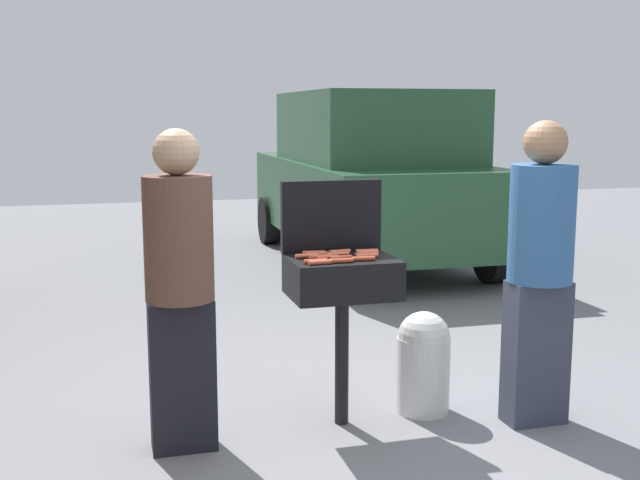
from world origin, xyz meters
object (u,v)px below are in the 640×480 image
at_px(hot_dog_9, 327,258).
at_px(hot_dog_12, 368,253).
at_px(hot_dog_4, 366,254).
at_px(hot_dog_8, 340,252).
at_px(hot_dog_5, 314,253).
at_px(hot_dog_10, 363,259).
at_px(hot_dog_6, 367,251).
at_px(hot_dog_15, 315,261).
at_px(propane_tank, 423,360).
at_px(hot_dog_14, 341,261).
at_px(hot_dog_11, 320,257).
at_px(person_right, 540,263).
at_px(bbq_grill, 342,284).
at_px(hot_dog_0, 306,256).
at_px(hot_dog_13, 338,254).
at_px(hot_dog_1, 320,262).
at_px(person_left, 180,280).
at_px(hot_dog_3, 317,254).
at_px(parked_minivan, 369,177).
at_px(hot_dog_7, 341,258).
at_px(hot_dog_2, 367,256).

xyz_separation_m(hot_dog_9, hot_dog_12, (0.26, 0.08, 0.00)).
distance_m(hot_dog_4, hot_dog_8, 0.17).
distance_m(hot_dog_5, hot_dog_10, 0.33).
distance_m(hot_dog_6, hot_dog_15, 0.43).
bearing_deg(propane_tank, hot_dog_14, -162.22).
height_order(hot_dog_10, hot_dog_15, same).
xyz_separation_m(hot_dog_11, person_right, (1.22, -0.28, -0.04)).
bearing_deg(bbq_grill, hot_dog_4, 3.11).
relative_size(hot_dog_0, person_right, 0.07).
bearing_deg(hot_dog_10, hot_dog_13, 119.32).
xyz_separation_m(hot_dog_1, hot_dog_12, (0.34, 0.20, 0.00)).
bearing_deg(person_right, person_left, 9.37).
bearing_deg(hot_dog_6, hot_dog_0, -172.43).
height_order(bbq_grill, hot_dog_3, hot_dog_3).
relative_size(hot_dog_1, hot_dog_6, 1.00).
bearing_deg(hot_dog_9, person_right, -12.04).
height_order(hot_dog_6, person_left, person_left).
distance_m(hot_dog_1, hot_dog_9, 0.15).
bearing_deg(parked_minivan, hot_dog_0, 67.73).
distance_m(bbq_grill, hot_dog_1, 0.28).
relative_size(hot_dog_6, hot_dog_7, 1.00).
height_order(hot_dog_0, hot_dog_4, same).
bearing_deg(hot_dog_15, hot_dog_14, -10.73).
xyz_separation_m(hot_dog_12, hot_dog_15, (-0.36, -0.16, 0.00)).
relative_size(hot_dog_4, hot_dog_11, 1.00).
height_order(hot_dog_11, person_right, person_right).
relative_size(hot_dog_3, hot_dog_15, 1.00).
height_order(hot_dog_4, hot_dog_10, same).
xyz_separation_m(hot_dog_0, hot_dog_1, (0.02, -0.21, 0.00)).
bearing_deg(person_left, hot_dog_3, 22.74).
distance_m(hot_dog_8, propane_tank, 0.84).
distance_m(hot_dog_11, hot_dog_12, 0.30).
relative_size(hot_dog_3, hot_dog_9, 1.00).
height_order(hot_dog_2, hot_dog_10, same).
height_order(hot_dog_9, hot_dog_12, same).
distance_m(hot_dog_1, hot_dog_8, 0.34).
xyz_separation_m(bbq_grill, hot_dog_14, (-0.05, -0.14, 0.16)).
bearing_deg(hot_dog_14, hot_dog_15, 169.27).
bearing_deg(hot_dog_2, propane_tank, 11.61).
distance_m(hot_dog_9, person_right, 1.21).
relative_size(hot_dog_0, hot_dog_10, 1.00).
height_order(hot_dog_3, person_right, person_right).
bearing_deg(hot_dog_1, hot_dog_13, 51.54).
height_order(bbq_grill, hot_dog_2, hot_dog_2).
height_order(hot_dog_7, person_right, person_right).
bearing_deg(hot_dog_10, hot_dog_14, -169.15).
height_order(hot_dog_10, propane_tank, hot_dog_10).
bearing_deg(person_right, hot_dog_11, 1.09).
xyz_separation_m(hot_dog_1, propane_tank, (0.70, 0.20, -0.67)).
xyz_separation_m(bbq_grill, hot_dog_8, (0.02, 0.13, 0.16)).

